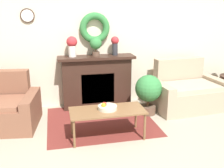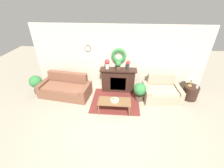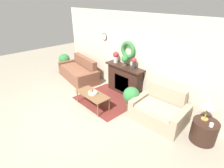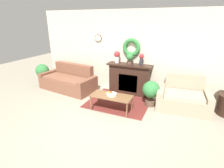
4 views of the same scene
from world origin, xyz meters
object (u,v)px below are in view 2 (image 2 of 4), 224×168
at_px(loveseat_right, 161,92).
at_px(coffee_table, 114,102).
at_px(fireplace, 118,80).
at_px(table_lamp, 193,76).
at_px(potted_plant_on_mantel, 118,64).
at_px(vase_on_mantel_left, 107,63).
at_px(fruit_bowl, 114,100).
at_px(vase_on_mantel_right, 128,64).
at_px(potted_plant_floor_by_couch, 36,83).
at_px(side_table_by_loveseat, 190,92).
at_px(potted_plant_floor_by_loveseat, 140,90).
at_px(mug, 197,87).
at_px(couch_left, 66,88).

distance_m(loveseat_right, coffee_table, 2.02).
relative_size(fireplace, table_lamp, 2.71).
bearing_deg(potted_plant_on_mantel, vase_on_mantel_left, 177.44).
height_order(fruit_bowl, vase_on_mantel_right, vase_on_mantel_right).
bearing_deg(potted_plant_floor_by_couch, side_table_by_loveseat, 1.14).
relative_size(loveseat_right, fruit_bowl, 5.04).
xyz_separation_m(fireplace, potted_plant_on_mantel, (-0.01, -0.01, 0.73)).
distance_m(fruit_bowl, side_table_by_loveseat, 3.12).
distance_m(side_table_by_loveseat, potted_plant_on_mantel, 3.06).
height_order(coffee_table, potted_plant_floor_by_loveseat, potted_plant_floor_by_loveseat).
xyz_separation_m(fruit_bowl, potted_plant_on_mantel, (0.06, 1.33, 0.76)).
bearing_deg(fruit_bowl, side_table_by_loveseat, 18.87).
distance_m(loveseat_right, mug, 1.30).
relative_size(fruit_bowl, potted_plant_floor_by_loveseat, 0.39).
bearing_deg(fireplace, coffee_table, -92.95).
xyz_separation_m(fireplace, mug, (3.00, -0.44, 0.07)).
bearing_deg(vase_on_mantel_right, mug, -9.51).
bearing_deg(potted_plant_floor_by_couch, coffee_table, -15.29).
distance_m(fireplace, mug, 3.03).
relative_size(coffee_table, mug, 13.04).
bearing_deg(loveseat_right, potted_plant_on_mantel, 162.22).
height_order(loveseat_right, mug, loveseat_right).
xyz_separation_m(coffee_table, potted_plant_on_mantel, (0.06, 1.34, 0.84)).
xyz_separation_m(mug, vase_on_mantel_right, (-2.63, 0.44, 0.65)).
bearing_deg(fireplace, mug, -8.25).
relative_size(side_table_by_loveseat, mug, 6.65).
bearing_deg(couch_left, potted_plant_floor_by_loveseat, 5.53).
relative_size(fireplace, coffee_table, 1.31).
height_order(vase_on_mantel_left, potted_plant_floor_by_loveseat, vase_on_mantel_left).
height_order(potted_plant_on_mantel, potted_plant_floor_by_couch, potted_plant_on_mantel).
xyz_separation_m(vase_on_mantel_left, vase_on_mantel_right, (0.83, 0.00, -0.01)).
bearing_deg(vase_on_mantel_right, potted_plant_on_mantel, -177.00).
xyz_separation_m(loveseat_right, potted_plant_floor_by_loveseat, (-0.87, -0.19, 0.14)).
bearing_deg(mug, couch_left, -179.24).
distance_m(coffee_table, fruit_bowl, 0.08).
height_order(potted_plant_on_mantel, potted_plant_floor_by_loveseat, potted_plant_on_mantel).
bearing_deg(potted_plant_on_mantel, potted_plant_floor_by_couch, -172.44).
bearing_deg(side_table_by_loveseat, fruit_bowl, -161.13).
bearing_deg(coffee_table, fireplace, 87.05).
relative_size(table_lamp, vase_on_mantel_left, 1.42).
distance_m(table_lamp, vase_on_mantel_left, 3.28).
relative_size(side_table_by_loveseat, potted_plant_on_mantel, 1.60).
height_order(fireplace, couch_left, fireplace).
distance_m(fireplace, couch_left, 2.19).
xyz_separation_m(side_table_by_loveseat, potted_plant_floor_by_couch, (-6.23, -0.12, 0.21)).
bearing_deg(potted_plant_floor_by_loveseat, couch_left, 177.74).
bearing_deg(potted_plant_floor_by_loveseat, fruit_bowl, -142.21).
bearing_deg(coffee_table, fruit_bowl, 90.68).
distance_m(fireplace, potted_plant_floor_by_loveseat, 1.06).
bearing_deg(fruit_bowl, mug, 16.41).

